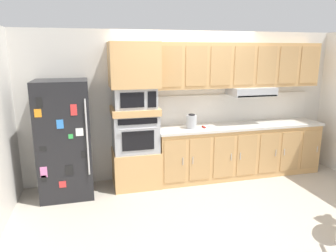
{
  "coord_description": "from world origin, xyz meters",
  "views": [
    {
      "loc": [
        -1.64,
        -4.04,
        2.15
      ],
      "look_at": [
        -0.5,
        0.35,
        1.07
      ],
      "focal_mm": 33.26,
      "sensor_mm": 36.0,
      "label": 1
    }
  ],
  "objects_px": {
    "built_in_oven": "(135,132)",
    "microwave": "(134,97)",
    "screwdriver": "(204,127)",
    "electric_kettle": "(192,122)",
    "refrigerator": "(65,139)"
  },
  "relations": [
    {
      "from": "refrigerator",
      "to": "screwdriver",
      "type": "bearing_deg",
      "value": 0.19
    },
    {
      "from": "built_in_oven",
      "to": "screwdriver",
      "type": "relative_size",
      "value": 4.93
    },
    {
      "from": "refrigerator",
      "to": "electric_kettle",
      "type": "distance_m",
      "value": 2.01
    },
    {
      "from": "electric_kettle",
      "to": "built_in_oven",
      "type": "bearing_deg",
      "value": 177.09
    },
    {
      "from": "screwdriver",
      "to": "electric_kettle",
      "type": "distance_m",
      "value": 0.24
    },
    {
      "from": "refrigerator",
      "to": "electric_kettle",
      "type": "xyz_separation_m",
      "value": [
        2.0,
        0.02,
        0.15
      ]
    },
    {
      "from": "built_in_oven",
      "to": "microwave",
      "type": "bearing_deg",
      "value": -0.77
    },
    {
      "from": "microwave",
      "to": "screwdriver",
      "type": "relative_size",
      "value": 4.54
    },
    {
      "from": "microwave",
      "to": "electric_kettle",
      "type": "height_order",
      "value": "microwave"
    },
    {
      "from": "microwave",
      "to": "screwdriver",
      "type": "xyz_separation_m",
      "value": [
        1.15,
        -0.06,
        -0.53
      ]
    },
    {
      "from": "refrigerator",
      "to": "microwave",
      "type": "distance_m",
      "value": 1.22
    },
    {
      "from": "refrigerator",
      "to": "microwave",
      "type": "relative_size",
      "value": 2.73
    },
    {
      "from": "refrigerator",
      "to": "electric_kettle",
      "type": "bearing_deg",
      "value": 0.59
    },
    {
      "from": "microwave",
      "to": "built_in_oven",
      "type": "bearing_deg",
      "value": 179.23
    },
    {
      "from": "built_in_oven",
      "to": "microwave",
      "type": "relative_size",
      "value": 1.09
    }
  ]
}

